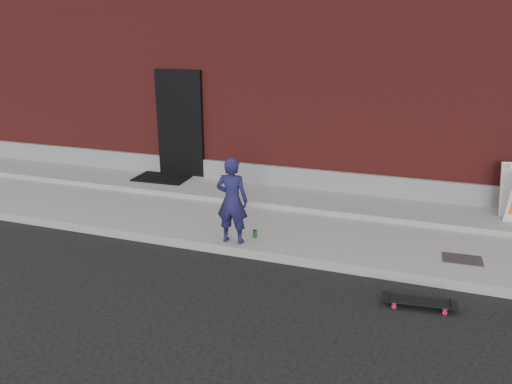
% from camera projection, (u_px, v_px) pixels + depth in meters
% --- Properties ---
extents(ground, '(80.00, 80.00, 0.00)m').
position_uv_depth(ground, '(247.00, 258.00, 7.59)').
color(ground, black).
rests_on(ground, ground).
extents(sidewalk, '(20.00, 3.00, 0.15)m').
position_uv_depth(sidewalk, '(276.00, 220.00, 8.91)').
color(sidewalk, gray).
rests_on(sidewalk, ground).
extents(apron, '(20.00, 1.20, 0.10)m').
position_uv_depth(apron, '(290.00, 198.00, 9.68)').
color(apron, gray).
rests_on(apron, sidewalk).
extents(building, '(20.00, 8.10, 5.00)m').
position_uv_depth(building, '(339.00, 61.00, 13.08)').
color(building, maroon).
rests_on(building, ground).
extents(child, '(0.52, 0.36, 1.36)m').
position_uv_depth(child, '(232.00, 201.00, 7.61)').
color(child, '#1A1844').
rests_on(child, sidewalk).
extents(skateboard, '(0.89, 0.31, 0.10)m').
position_uv_depth(skateboard, '(419.00, 302.00, 6.23)').
color(skateboard, red).
rests_on(skateboard, ground).
extents(soda_can, '(0.09, 0.09, 0.12)m').
position_uv_depth(soda_can, '(255.00, 234.00, 7.95)').
color(soda_can, '#187B3A').
rests_on(soda_can, sidewalk).
extents(doormat, '(1.17, 0.96, 0.03)m').
position_uv_depth(doormat, '(164.00, 177.00, 10.80)').
color(doormat, black).
rests_on(doormat, apron).
extents(utility_plate, '(0.56, 0.37, 0.02)m').
position_uv_depth(utility_plate, '(462.00, 259.00, 7.20)').
color(utility_plate, '#4C4C51').
rests_on(utility_plate, sidewalk).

